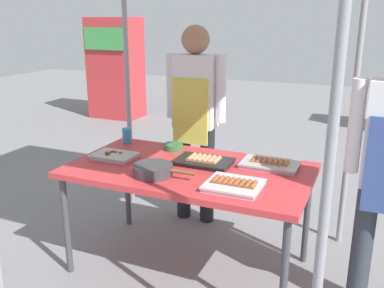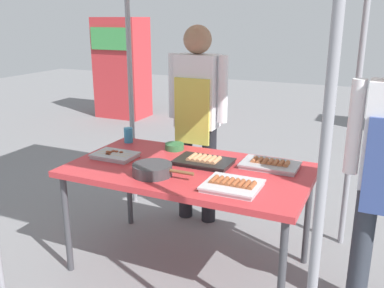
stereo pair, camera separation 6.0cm
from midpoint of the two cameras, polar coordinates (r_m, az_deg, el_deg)
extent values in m
plane|color=slate|center=(3.18, 0.17, -15.98)|extent=(18.00, 18.00, 0.00)
cube|color=#C63338|center=(2.85, 0.19, -3.54)|extent=(1.60, 0.90, 0.04)
cylinder|color=#3F3F44|center=(3.07, -15.86, -10.28)|extent=(0.04, 0.04, 0.71)
cylinder|color=#3F3F44|center=(2.48, 12.63, -17.01)|extent=(0.04, 0.04, 0.71)
cylinder|color=#3F3F44|center=(3.64, -7.95, -5.42)|extent=(0.04, 0.04, 0.71)
cylinder|color=#3F3F44|center=(3.16, 15.74, -9.51)|extent=(0.04, 0.04, 0.71)
cylinder|color=gray|center=(1.76, 17.95, -5.14)|extent=(0.04, 0.04, 2.18)
cylinder|color=gray|center=(3.88, -7.77, 7.26)|extent=(0.04, 0.04, 2.18)
cylinder|color=gray|center=(3.30, 21.53, 4.56)|extent=(0.04, 0.04, 2.18)
cube|color=black|center=(2.90, 2.18, -2.53)|extent=(0.37, 0.24, 0.02)
cube|color=black|center=(2.90, 2.19, -2.23)|extent=(0.38, 0.25, 0.01)
cylinder|color=tan|center=(2.93, 0.56, -1.80)|extent=(0.03, 0.13, 0.03)
cylinder|color=tan|center=(2.91, 1.21, -1.89)|extent=(0.03, 0.13, 0.03)
cylinder|color=tan|center=(2.90, 1.86, -1.99)|extent=(0.03, 0.13, 0.03)
cylinder|color=tan|center=(2.89, 2.52, -2.08)|extent=(0.03, 0.13, 0.03)
cylinder|color=tan|center=(2.88, 3.19, -2.18)|extent=(0.03, 0.13, 0.03)
cylinder|color=tan|center=(2.86, 3.86, -2.27)|extent=(0.03, 0.13, 0.03)
cube|color=#ADADB2|center=(3.08, -9.71, -1.64)|extent=(0.29, 0.20, 0.02)
cube|color=#ADADB2|center=(3.07, -9.72, -1.35)|extent=(0.30, 0.22, 0.01)
cylinder|color=tan|center=(3.04, -10.11, -1.47)|extent=(0.26, 0.01, 0.01)
cube|color=brown|center=(3.06, -10.69, -1.38)|extent=(0.02, 0.02, 0.02)
cube|color=brown|center=(3.06, -10.53, -1.40)|extent=(0.02, 0.02, 0.02)
cylinder|color=tan|center=(3.07, -9.73, -1.28)|extent=(0.26, 0.01, 0.01)
cube|color=brown|center=(3.11, -10.68, -1.13)|extent=(0.02, 0.02, 0.02)
cube|color=brown|center=(3.09, -10.37, -1.18)|extent=(0.02, 0.02, 0.02)
cylinder|color=tan|center=(3.10, -9.36, -1.10)|extent=(0.26, 0.01, 0.01)
cube|color=brown|center=(3.10, -9.50, -1.07)|extent=(0.02, 0.02, 0.02)
cube|color=brown|center=(3.08, -8.88, -1.17)|extent=(0.02, 0.02, 0.02)
cube|color=brown|center=(3.12, -9.91, -1.01)|extent=(0.02, 0.02, 0.02)
cube|color=#ADADB2|center=(2.89, 10.99, -2.91)|extent=(0.37, 0.23, 0.02)
cube|color=#ADADB2|center=(2.89, 11.01, -2.61)|extent=(0.38, 0.25, 0.01)
cylinder|color=#B7663D|center=(2.91, 8.95, -2.14)|extent=(0.03, 0.09, 0.03)
cylinder|color=#B7663D|center=(2.90, 9.64, -2.23)|extent=(0.03, 0.09, 0.03)
cylinder|color=#B7663D|center=(2.89, 10.33, -2.32)|extent=(0.03, 0.09, 0.03)
cylinder|color=#B7663D|center=(2.88, 11.02, -2.41)|extent=(0.03, 0.09, 0.03)
cylinder|color=#B7663D|center=(2.88, 11.72, -2.51)|extent=(0.03, 0.09, 0.03)
cylinder|color=#B7663D|center=(2.87, 12.42, -2.60)|extent=(0.03, 0.09, 0.03)
cylinder|color=#B7663D|center=(2.86, 13.13, -2.69)|extent=(0.03, 0.09, 0.03)
cube|color=silver|center=(2.52, 6.12, -5.73)|extent=(0.31, 0.28, 0.02)
cube|color=silver|center=(2.51, 6.13, -5.39)|extent=(0.33, 0.29, 0.01)
cylinder|color=#9E512D|center=(2.54, 3.63, -4.80)|extent=(0.03, 0.11, 0.03)
cylinder|color=#9E512D|center=(2.53, 4.34, -4.92)|extent=(0.03, 0.11, 0.03)
cylinder|color=#9E512D|center=(2.52, 5.06, -5.03)|extent=(0.03, 0.11, 0.03)
cylinder|color=#9E512D|center=(2.51, 5.78, -5.14)|extent=(0.03, 0.11, 0.03)
cylinder|color=#9E512D|center=(2.50, 6.50, -5.25)|extent=(0.03, 0.11, 0.03)
cylinder|color=#9E512D|center=(2.49, 7.24, -5.36)|extent=(0.03, 0.11, 0.03)
cylinder|color=#9E512D|center=(2.48, 7.97, -5.48)|extent=(0.03, 0.11, 0.03)
cylinder|color=#9E512D|center=(2.48, 8.72, -5.59)|extent=(0.03, 0.11, 0.03)
cylinder|color=#38383A|center=(2.71, -4.70, -3.44)|extent=(0.25, 0.25, 0.07)
cylinder|color=brown|center=(2.61, -0.73, -3.81)|extent=(0.16, 0.02, 0.02)
cylinder|color=#386B33|center=(2.70, -4.71, -2.92)|extent=(0.23, 0.23, 0.01)
cylinder|color=#33723F|center=(3.21, -1.82, -0.35)|extent=(0.14, 0.14, 0.05)
cylinder|color=#338CBF|center=(3.42, -8.01, 1.17)|extent=(0.07, 0.07, 0.12)
cylinder|color=black|center=(3.71, -0.40, -3.73)|extent=(0.12, 0.12, 0.84)
cylinder|color=black|center=(3.63, 2.76, -4.24)|extent=(0.12, 0.12, 0.84)
cube|color=white|center=(3.48, 1.23, 7.08)|extent=(0.34, 0.20, 0.59)
cube|color=#D8CC4C|center=(3.41, 0.48, 4.35)|extent=(0.30, 0.02, 0.53)
cylinder|color=white|center=(3.57, -2.04, 7.79)|extent=(0.08, 0.08, 0.53)
cylinder|color=white|center=(3.40, 4.67, 7.29)|extent=(0.08, 0.08, 0.53)
sphere|color=#9E7256|center=(3.44, 1.27, 13.83)|extent=(0.23, 0.23, 0.23)
cylinder|color=#333842|center=(2.74, 22.31, -13.10)|extent=(0.12, 0.12, 0.82)
cylinder|color=white|center=(2.48, 21.63, 2.10)|extent=(0.08, 0.08, 0.52)
cube|color=#C63338|center=(7.60, -9.11, 10.01)|extent=(0.84, 0.58, 1.70)
cube|color=#3F994C|center=(7.30, -10.67, 13.69)|extent=(0.76, 0.03, 0.36)
camera|label=1|loc=(0.03, -89.39, 0.18)|focal=39.83mm
camera|label=2|loc=(0.03, 90.61, -0.18)|focal=39.83mm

